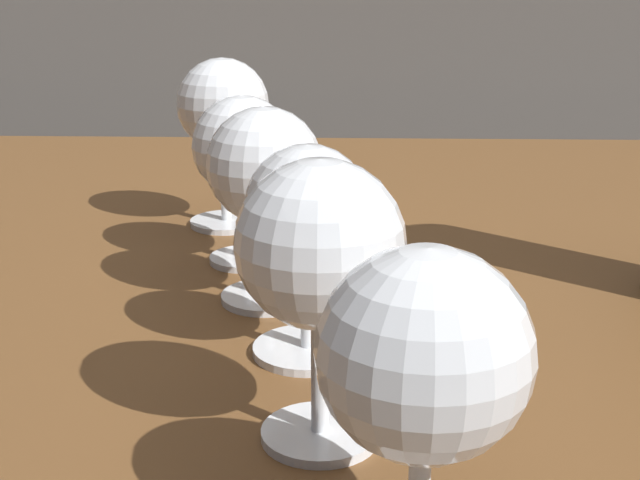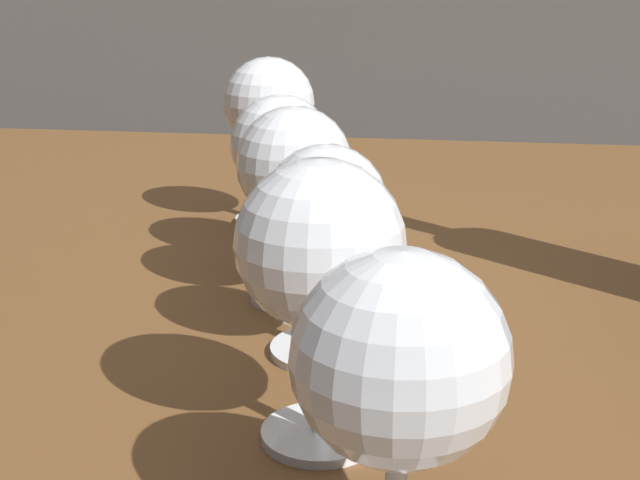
% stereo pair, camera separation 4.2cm
% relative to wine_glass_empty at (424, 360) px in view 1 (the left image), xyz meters
% --- Properties ---
extents(dining_table, '(1.42, 0.96, 0.76)m').
position_rel_wine_glass_empty_xyz_m(dining_table, '(-0.06, 0.37, -0.17)').
color(dining_table, brown).
rests_on(dining_table, ground_plane).
extents(wine_glass_empty, '(0.08, 0.08, 0.13)m').
position_rel_wine_glass_empty_xyz_m(wine_glass_empty, '(0.00, 0.00, 0.00)').
color(wine_glass_empty, white).
rests_on(wine_glass_empty, dining_table).
extents(wine_glass_port, '(0.08, 0.08, 0.14)m').
position_rel_wine_glass_empty_xyz_m(wine_glass_port, '(-0.04, 0.09, 0.01)').
color(wine_glass_port, white).
rests_on(wine_glass_port, dining_table).
extents(wine_glass_chardonnay, '(0.07, 0.07, 0.13)m').
position_rel_wine_glass_empty_xyz_m(wine_glass_chardonnay, '(-0.05, 0.19, 0.00)').
color(wine_glass_chardonnay, white).
rests_on(wine_glass_chardonnay, dining_table).
extents(wine_glass_white, '(0.08, 0.08, 0.14)m').
position_rel_wine_glass_empty_xyz_m(wine_glass_white, '(-0.09, 0.28, 0.01)').
color(wine_glass_white, white).
rests_on(wine_glass_white, dining_table).
extents(wine_glass_merlot, '(0.08, 0.08, 0.13)m').
position_rel_wine_glass_empty_xyz_m(wine_glass_merlot, '(-0.11, 0.36, 0.00)').
color(wine_glass_merlot, white).
rests_on(wine_glass_merlot, dining_table).
extents(wine_glass_amber, '(0.08, 0.08, 0.15)m').
position_rel_wine_glass_empty_xyz_m(wine_glass_amber, '(-0.14, 0.46, 0.02)').
color(wine_glass_amber, white).
rests_on(wine_glass_amber, dining_table).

